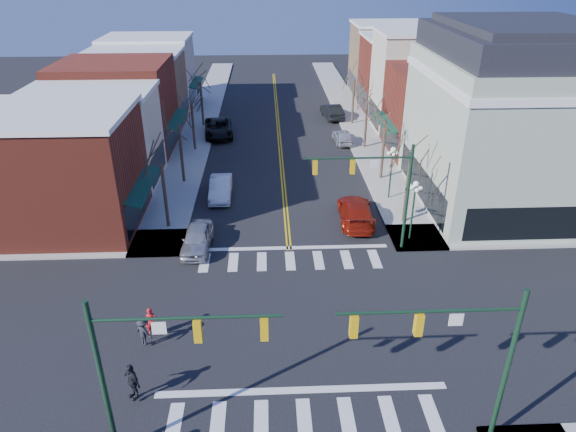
{
  "coord_description": "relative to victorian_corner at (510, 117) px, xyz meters",
  "views": [
    {
      "loc": [
        -1.34,
        -21.33,
        17.36
      ],
      "look_at": [
        -0.1,
        6.97,
        2.8
      ],
      "focal_mm": 32.0,
      "sensor_mm": 36.0,
      "label": 1
    }
  ],
  "objects": [
    {
      "name": "tree_right_d",
      "position": [
        -8.1,
        20.5,
        -4.17
      ],
      "size": [
        0.24,
        0.24,
        4.97
      ],
      "primitive_type": "cylinder",
      "color": "#382B21",
      "rests_on": "ground"
    },
    {
      "name": "bldg_right_brick_a",
      "position": [
        -1.0,
        11.25,
        -2.66
      ],
      "size": [
        10.0,
        8.5,
        8.0
      ],
      "primitive_type": "cube",
      "color": "maroon",
      "rests_on": "ground"
    },
    {
      "name": "bldg_left_brick_a",
      "position": [
        -32.0,
        -2.75,
        -2.66
      ],
      "size": [
        10.0,
        8.5,
        8.0
      ],
      "primitive_type": "cube",
      "color": "maroon",
      "rests_on": "ground"
    },
    {
      "name": "tree_left_a",
      "position": [
        -24.9,
        -3.5,
        -4.28
      ],
      "size": [
        0.24,
        0.24,
        4.76
      ],
      "primitive_type": "cylinder",
      "color": "#382B21",
      "rests_on": "ground"
    },
    {
      "name": "tree_left_c",
      "position": [
        -24.9,
        12.5,
        -4.38
      ],
      "size": [
        0.24,
        0.24,
        4.55
      ],
      "primitive_type": "cylinder",
      "color": "#382B21",
      "rests_on": "ground"
    },
    {
      "name": "victorian_corner",
      "position": [
        0.0,
        0.0,
        0.0
      ],
      "size": [
        12.25,
        14.25,
        13.3
      ],
      "color": "#A4B29A",
      "rests_on": "ground"
    },
    {
      "name": "tree_right_b",
      "position": [
        -8.1,
        4.5,
        -4.07
      ],
      "size": [
        0.24,
        0.24,
        5.18
      ],
      "primitive_type": "cylinder",
      "color": "#382B21",
      "rests_on": "ground"
    },
    {
      "name": "tree_right_a",
      "position": [
        -8.1,
        -3.5,
        -4.35
      ],
      "size": [
        0.24,
        0.24,
        4.62
      ],
      "primitive_type": "cylinder",
      "color": "#382B21",
      "rests_on": "ground"
    },
    {
      "name": "car_left_mid",
      "position": [
        -21.56,
        1.48,
        -5.88
      ],
      "size": [
        1.71,
        4.72,
        1.55
      ],
      "primitive_type": "imported",
      "rotation": [
        0.0,
        0.0,
        0.01
      ],
      "color": "silver",
      "rests_on": "ground"
    },
    {
      "name": "sidewalk_right",
      "position": [
        -7.75,
        5.5,
        -6.58
      ],
      "size": [
        3.5,
        70.0,
        0.15
      ],
      "primitive_type": "cube",
      "color": "#9E9B93",
      "rests_on": "ground"
    },
    {
      "name": "ground",
      "position": [
        -16.5,
        -14.5,
        -6.66
      ],
      "size": [
        160.0,
        160.0,
        0.0
      ],
      "primitive_type": "plane",
      "color": "black",
      "rests_on": "ground"
    },
    {
      "name": "pedestrian_dark_a",
      "position": [
        -23.8,
        -19.3,
        -5.6
      ],
      "size": [
        1.07,
        1.06,
        1.82
      ],
      "primitive_type": "imported",
      "rotation": [
        0.0,
        0.0,
        -0.77
      ],
      "color": "black",
      "rests_on": "sidewalk_left"
    },
    {
      "name": "car_right_mid",
      "position": [
        -10.1,
        14.07,
        -5.95
      ],
      "size": [
        1.89,
        4.25,
        1.42
      ],
      "primitive_type": "imported",
      "rotation": [
        0.0,
        0.0,
        3.19
      ],
      "color": "silver",
      "rests_on": "ground"
    },
    {
      "name": "bldg_right_tan",
      "position": [
        -1.0,
        34.5,
        -2.16
      ],
      "size": [
        10.0,
        8.0,
        9.0
      ],
      "primitive_type": "cube",
      "color": "#9D7B56",
      "rests_on": "ground"
    },
    {
      "name": "bldg_left_stucco_b",
      "position": [
        -32.0,
        29.0,
        -2.56
      ],
      "size": [
        10.0,
        8.0,
        8.2
      ],
      "primitive_type": "cube",
      "color": "beige",
      "rests_on": "ground"
    },
    {
      "name": "tree_left_d",
      "position": [
        -24.9,
        20.5,
        -4.21
      ],
      "size": [
        0.24,
        0.24,
        4.9
      ],
      "primitive_type": "cylinder",
      "color": "#382B21",
      "rests_on": "ground"
    },
    {
      "name": "car_left_near",
      "position": [
        -22.5,
        -6.5,
        -5.9
      ],
      "size": [
        1.95,
        4.52,
        1.52
      ],
      "primitive_type": "imported",
      "rotation": [
        0.0,
        0.0,
        -0.03
      ],
      "color": "#AEADB2",
      "rests_on": "ground"
    },
    {
      "name": "traffic_mast_far_right",
      "position": [
        -10.95,
        -7.1,
        -1.95
      ],
      "size": [
        6.6,
        0.28,
        7.2
      ],
      "color": "#14331E",
      "rests_on": "ground"
    },
    {
      "name": "bldg_right_stucco",
      "position": [
        -1.0,
        19.0,
        -1.66
      ],
      "size": [
        10.0,
        7.0,
        10.0
      ],
      "primitive_type": "cube",
      "color": "beige",
      "rests_on": "ground"
    },
    {
      "name": "pedestrian_dark_b",
      "position": [
        -24.03,
        -15.87,
        -5.74
      ],
      "size": [
        1.14,
        1.02,
        1.53
      ],
      "primitive_type": "imported",
      "rotation": [
        0.0,
        0.0,
        2.56
      ],
      "color": "black",
      "rests_on": "sidewalk_left"
    },
    {
      "name": "traffic_mast_near_left",
      "position": [
        -22.05,
        -21.9,
        -1.95
      ],
      "size": [
        6.6,
        0.28,
        7.2
      ],
      "color": "#14331E",
      "rests_on": "ground"
    },
    {
      "name": "tree_right_c",
      "position": [
        -8.1,
        12.5,
        -4.24
      ],
      "size": [
        0.24,
        0.24,
        4.83
      ],
      "primitive_type": "cylinder",
      "color": "#382B21",
      "rests_on": "ground"
    },
    {
      "name": "sidewalk_left",
      "position": [
        -25.25,
        5.5,
        -6.58
      ],
      "size": [
        3.5,
        70.0,
        0.15
      ],
      "primitive_type": "cube",
      "color": "#9E9B93",
      "rests_on": "ground"
    },
    {
      "name": "bldg_left_brick_b",
      "position": [
        -32.0,
        13.0,
        -2.41
      ],
      "size": [
        10.0,
        9.0,
        8.5
      ],
      "primitive_type": "cube",
      "color": "maroon",
      "rests_on": "ground"
    },
    {
      "name": "bldg_left_tan",
      "position": [
        -32.0,
        21.25,
        -2.76
      ],
      "size": [
        10.0,
        7.5,
        7.8
      ],
      "primitive_type": "cube",
      "color": "#9D7B56",
      "rests_on": "ground"
    },
    {
      "name": "tree_left_b",
      "position": [
        -24.9,
        4.5,
        -4.14
      ],
      "size": [
        0.24,
        0.24,
        5.04
      ],
      "primitive_type": "cylinder",
      "color": "#382B21",
      "rests_on": "ground"
    },
    {
      "name": "lamppost_midblock",
      "position": [
        -8.3,
        0.5,
        -3.7
      ],
      "size": [
        0.36,
        0.36,
        4.33
      ],
      "color": "#14331E",
      "rests_on": "ground"
    },
    {
      "name": "car_right_near",
      "position": [
        -11.53,
        -3.17,
        -5.83
      ],
      "size": [
        2.6,
        5.81,
        1.65
      ],
      "primitive_type": "imported",
      "rotation": [
        0.0,
        0.0,
        3.09
      ],
      "color": "maroon",
      "rests_on": "ground"
    },
    {
      "name": "pedestrian_red_a",
      "position": [
        -23.8,
        -15.17,
        -5.73
      ],
      "size": [
        0.6,
        0.43,
        1.55
      ],
      "primitive_type": "imported",
      "rotation": [
        0.0,
        0.0,
        0.1
      ],
      "color": "red",
      "rests_on": "sidewalk_left"
    },
    {
      "name": "traffic_mast_near_right",
      "position": [
        -10.95,
        -21.9,
        -1.95
      ],
      "size": [
        6.6,
        0.28,
        7.2
      ],
      "color": "#14331E",
      "rests_on": "ground"
    },
    {
      "name": "lamppost_corner",
      "position": [
        -8.3,
        -6.0,
        -3.7
      ],
      "size": [
        0.36,
        0.36,
        4.33
      ],
      "color": "#14331E",
      "rests_on": "ground"
    },
    {
      "name": "car_left_far",
      "position": [
        -22.9,
        16.94,
        -5.8
      ],
      "size": [
        3.46,
        6.42,
        1.71
      ],
      "primitive_type": "imported",
      "rotation": [
        0.0,
        0.0,
        0.1
      ],
      "color": "black",
      "rests_on": "ground"
    },
    {
      "name": "car_right_far",
      "position": [
        -10.1,
        22.95,
        -5.82
      ],
      "size": [
        2.46,
        5.28,
        1.68
      ],
      "primitive_type": "imported",
      "rotation": [
        0.0,
        0.0,
        3.28
      ],
      "color": "black",
      "rests_on": "ground"
    },
    {
      "name": "bldg_left_stucco_a",
      "position": [
        -32.0,
        5.0,
        -2.91
      ],
      "size": [
        10.0,
        7.0,
        7.5
      ],
      "primitive_type": "cube",
      "color": "beige",
      "rests_on": "ground"
    },
    {
      "name": "bldg_right_brick_b",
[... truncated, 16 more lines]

